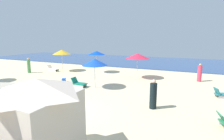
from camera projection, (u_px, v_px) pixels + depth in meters
ground_plane at (50, 113)px, 9.50m from camera, size 60.00×60.00×0.00m
ocean at (147, 61)px, 29.90m from camera, size 60.00×14.65×0.12m
cabana_3 at (39, 122)px, 5.40m from camera, size 2.20×2.41×2.80m
lounge_chair_0_0 at (224, 94)px, 11.95m from camera, size 1.43×1.04×0.69m
umbrella_2 at (95, 62)px, 14.03m from camera, size 2.02×2.02×2.35m
lounge_chair_2_0 at (79, 83)px, 14.61m from camera, size 1.21×0.68×0.75m
umbrella_3 at (62, 52)px, 21.17m from camera, size 2.14×2.14×2.57m
lounge_chair_3_0 at (53, 69)px, 21.56m from camera, size 1.55×0.67×0.70m
umbrella_5 at (96, 53)px, 20.28m from camera, size 1.95×1.95×2.50m
umbrella_6 at (137, 56)px, 17.34m from camera, size 2.28×2.28×2.48m
beachgoer_0 at (200, 73)px, 16.33m from camera, size 0.44×0.44×1.66m
beachgoer_1 at (29, 66)px, 20.39m from camera, size 0.44×0.44×1.73m
beachgoer_2 at (153, 95)px, 10.04m from camera, size 0.40×0.40×1.69m
cooler_box_0 at (64, 80)px, 16.31m from camera, size 0.52×0.60×0.30m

